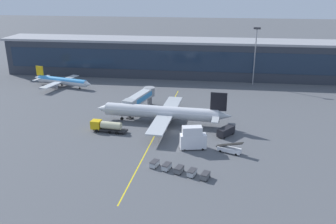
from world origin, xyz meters
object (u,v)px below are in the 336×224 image
object	(u,v)px
baggage_cart_1	(167,167)
commuter_jet_far	(62,81)
baggage_cart_2	(179,170)
baggage_cart_3	(192,173)
catering_lift	(193,138)
main_airliner	(162,112)
belt_loader	(229,149)
baggage_cart_4	(205,176)
baggage_cart_0	(155,164)
lavatory_truck	(226,131)
fuel_tanker	(107,126)

from	to	relation	value
baggage_cart_1	commuter_jet_far	xyz separation A→B (m)	(-52.38, 63.69, 1.83)
baggage_cart_2	baggage_cart_3	xyz separation A→B (m)	(3.04, -1.01, 0.00)
commuter_jet_far	baggage_cart_1	bearing A→B (deg)	-50.56
catering_lift	baggage_cart_3	bearing A→B (deg)	-86.81
main_airliner	belt_loader	world-z (taller)	main_airliner
belt_loader	baggage_cart_3	bearing A→B (deg)	-123.98
main_airliner	commuter_jet_far	world-z (taller)	main_airliner
baggage_cart_4	commuter_jet_far	size ratio (longest dim) A/B	0.11
belt_loader	commuter_jet_far	distance (m)	85.44
commuter_jet_far	belt_loader	bearing A→B (deg)	-38.14
belt_loader	baggage_cart_2	bearing A→B (deg)	-134.58
baggage_cart_4	commuter_jet_far	distance (m)	90.76
belt_loader	baggage_cart_0	bearing A→B (deg)	-150.93
baggage_cart_3	main_airliner	bearing A→B (deg)	110.07
lavatory_truck	baggage_cart_3	size ratio (longest dim) A/B	2.01
lavatory_truck	baggage_cart_2	bearing A→B (deg)	-115.94
baggage_cart_0	baggage_cart_4	bearing A→B (deg)	-18.44
lavatory_truck	catering_lift	distance (m)	13.14
baggage_cart_1	baggage_cart_3	distance (m)	6.40
baggage_cart_4	fuel_tanker	bearing A→B (deg)	141.89
baggage_cart_0	baggage_cart_2	distance (m)	6.40
baggage_cart_2	baggage_cart_3	size ratio (longest dim) A/B	1.00
baggage_cart_1	baggage_cart_2	xyz separation A→B (m)	(3.04, -1.01, 0.00)
baggage_cart_2	baggage_cart_4	bearing A→B (deg)	-18.44
lavatory_truck	catering_lift	bearing A→B (deg)	-132.08
lavatory_truck	baggage_cart_0	world-z (taller)	lavatory_truck
baggage_cart_1	baggage_cart_2	distance (m)	3.20
belt_loader	baggage_cart_4	bearing A→B (deg)	-112.19
lavatory_truck	baggage_cart_2	size ratio (longest dim) A/B	2.01
lavatory_truck	baggage_cart_0	distance (m)	26.74
main_airliner	fuel_tanker	world-z (taller)	main_airliner
main_airliner	lavatory_truck	size ratio (longest dim) A/B	7.06
belt_loader	commuter_jet_far	world-z (taller)	commuter_jet_far
fuel_tanker	baggage_cart_2	size ratio (longest dim) A/B	3.67
baggage_cart_1	main_airliner	bearing A→B (deg)	100.23
fuel_tanker	lavatory_truck	xyz separation A→B (m)	(34.41, 1.50, -0.32)
fuel_tanker	baggage_cart_1	size ratio (longest dim) A/B	3.67
baggage_cart_4	commuter_jet_far	bearing A→B (deg)	132.66
baggage_cart_0	baggage_cart_4	distance (m)	12.80
belt_loader	baggage_cart_1	world-z (taller)	belt_loader
main_airliner	baggage_cart_4	distance (m)	35.07
catering_lift	commuter_jet_far	bearing A→B (deg)	138.09
belt_loader	baggage_cart_3	xyz separation A→B (m)	(-8.73, -12.95, -0.21)
belt_loader	baggage_cart_4	size ratio (longest dim) A/B	2.31
lavatory_truck	commuter_jet_far	bearing A→B (deg)	147.63
lavatory_truck	catering_lift	xyz separation A→B (m)	(-8.74, -9.67, 1.64)
lavatory_truck	baggage_cart_2	world-z (taller)	lavatory_truck
baggage_cart_0	catering_lift	bearing A→B (deg)	52.62
catering_lift	baggage_cart_2	distance (m)	13.32
baggage_cart_2	main_airliner	bearing A→B (deg)	105.43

